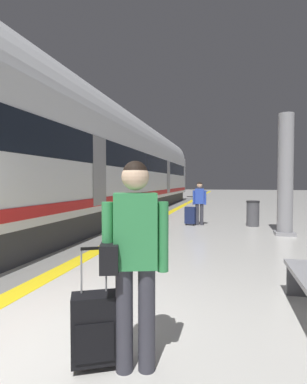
% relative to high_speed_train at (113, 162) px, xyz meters
% --- Properties ---
extents(ground_plane, '(120.00, 120.00, 0.00)m').
position_rel_high_speed_train_xyz_m(ground_plane, '(2.94, -10.32, -2.50)').
color(ground_plane, silver).
extents(safety_line_strip, '(0.36, 80.00, 0.01)m').
position_rel_high_speed_train_xyz_m(safety_line_strip, '(2.22, -0.32, -2.50)').
color(safety_line_strip, yellow).
rests_on(safety_line_strip, ground).
extents(tactile_edge_band, '(0.73, 80.00, 0.01)m').
position_rel_high_speed_train_xyz_m(tactile_edge_band, '(1.84, -0.32, -2.50)').
color(tactile_edge_band, slate).
rests_on(tactile_edge_band, ground).
extents(high_speed_train, '(2.94, 30.67, 4.97)m').
position_rel_high_speed_train_xyz_m(high_speed_train, '(0.00, 0.00, 0.00)').
color(high_speed_train, '#38383D').
rests_on(high_speed_train, ground).
extents(traveller_foreground, '(0.57, 0.40, 1.76)m').
position_rel_high_speed_train_xyz_m(traveller_foreground, '(4.37, -10.53, -1.49)').
color(traveller_foreground, '#383842').
rests_on(traveller_foreground, ground).
extents(rolling_suitcase_foreground, '(0.44, 0.37, 1.03)m').
position_rel_high_speed_train_xyz_m(rolling_suitcase_foreground, '(4.04, -10.58, -2.16)').
color(rolling_suitcase_foreground, black).
rests_on(rolling_suitcase_foreground, ground).
extents(passenger_near, '(0.49, 0.20, 1.58)m').
position_rel_high_speed_train_xyz_m(passenger_near, '(4.12, -1.88, -1.59)').
color(passenger_near, '#383842').
rests_on(passenger_near, ground).
extents(suitcase_near, '(0.41, 0.29, 1.06)m').
position_rel_high_speed_train_xyz_m(suitcase_near, '(3.81, -1.98, -2.14)').
color(suitcase_near, '#19234C').
rests_on(suitcase_near, ground).
extents(platform_pillar, '(0.56, 0.56, 3.60)m').
position_rel_high_speed_train_xyz_m(platform_pillar, '(6.78, -3.34, -0.78)').
color(platform_pillar, gray).
rests_on(platform_pillar, ground).
extents(waste_bin, '(0.46, 0.46, 0.91)m').
position_rel_high_speed_train_xyz_m(waste_bin, '(6.01, -1.69, -2.04)').
color(waste_bin, '#4C4C51').
rests_on(waste_bin, ground).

